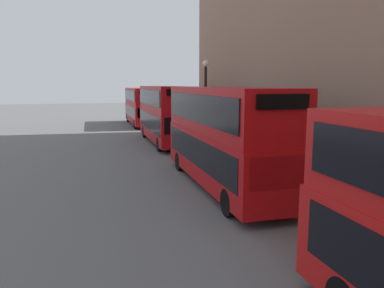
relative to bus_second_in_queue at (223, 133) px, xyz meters
The scene contains 4 objects.
bus_second_in_queue is the anchor object (origin of this frame).
bus_third_in_queue 13.44m from the bus_second_in_queue, 90.00° to the left, with size 2.59×10.48×4.50m.
bus_trailing 27.56m from the bus_second_in_queue, 90.00° to the left, with size 2.59×10.84×4.23m.
street_lamp 9.13m from the bus_second_in_queue, 77.70° to the left, with size 0.44×0.44×6.23m.
Camera 1 is at (-4.15, 3.86, 4.64)m, focal length 35.00 mm.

